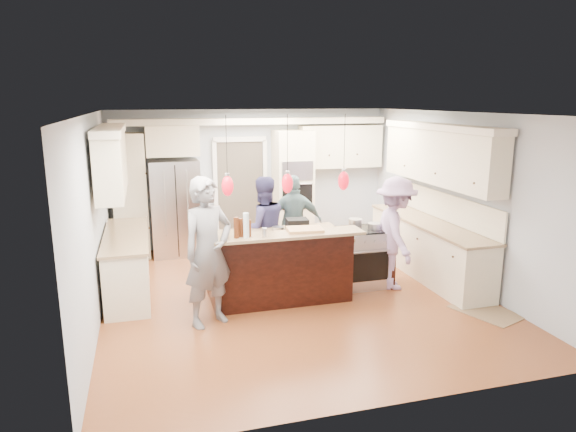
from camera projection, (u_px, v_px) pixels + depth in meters
name	position (u px, v px, depth m)	size (l,w,h in m)	color
ground_plane	(294.00, 295.00, 7.75)	(6.00, 6.00, 0.00)	brown
room_shell	(295.00, 176.00, 7.35)	(5.54, 6.04, 2.72)	#B2BCC6
refrigerator	(176.00, 208.00, 9.62)	(0.90, 0.70, 1.80)	#B7B7BC
oven_column	(293.00, 189.00, 10.20)	(0.72, 0.69, 2.30)	beige
back_upper_cabinets	(216.00, 165.00, 9.77)	(5.30, 0.61, 2.54)	beige
right_counter_run	(432.00, 213.00, 8.44)	(0.64, 3.10, 2.51)	beige
left_cabinets	(122.00, 226.00, 7.62)	(0.64, 2.30, 2.51)	beige
kitchen_island	(277.00, 264.00, 7.65)	(2.10, 1.46, 1.12)	black
island_range	(362.00, 257.00, 8.09)	(0.82, 0.71, 0.92)	#B7B7BC
pendant_lights	(287.00, 183.00, 6.81)	(1.75, 0.15, 1.03)	black
person_bar_end	(208.00, 252.00, 6.57)	(0.71, 0.47, 1.95)	slate
person_far_left	(263.00, 229.00, 8.29)	(0.83, 0.64, 1.70)	navy
person_far_right	(294.00, 223.00, 8.73)	(0.97, 0.40, 1.65)	slate
person_range_side	(395.00, 233.00, 7.90)	(1.13, 0.65, 1.75)	#A989B9
floor_rug	(487.00, 312.00, 7.13)	(0.61, 0.89, 0.01)	#90764E
water_bottle	(246.00, 225.00, 6.67)	(0.08, 0.08, 0.33)	silver
beer_bottle_a	(236.00, 228.00, 6.67)	(0.07, 0.07, 0.27)	#4A200D
beer_bottle_b	(249.00, 228.00, 6.76)	(0.06, 0.06, 0.23)	#4A200D
beer_bottle_c	(241.00, 228.00, 6.74)	(0.06, 0.06, 0.25)	#4A200D
drink_can	(265.00, 233.00, 6.74)	(0.06, 0.06, 0.12)	#B7B7BC
cutting_board	(305.00, 229.00, 7.07)	(0.48, 0.34, 0.04)	tan
pot_large	(355.00, 223.00, 8.11)	(0.22, 0.22, 0.13)	#B7B7BC
pot_small	(374.00, 226.00, 7.94)	(0.20, 0.20, 0.10)	#B7B7BC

